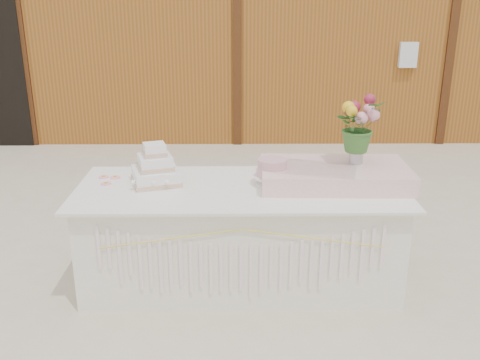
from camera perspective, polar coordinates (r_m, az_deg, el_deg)
ground at (r=4.23m, az=0.04°, el=-10.61°), size 80.00×80.00×0.00m
barn at (r=9.67m, az=-0.43°, el=16.66°), size 12.60×4.60×3.30m
cake_table at (r=4.05m, az=0.04°, el=-5.88°), size 2.40×1.00×0.77m
wedding_cake at (r=4.00m, az=-8.99°, el=1.08°), size 0.42×0.42×0.30m
pink_cake_stand at (r=3.92m, az=3.45°, el=1.00°), size 0.28×0.28×0.20m
satin_runner at (r=4.02m, az=10.04°, el=0.58°), size 1.10×0.66×0.14m
flower_vase at (r=4.07m, az=12.29°, el=2.72°), size 0.10×0.10×0.14m
bouquet at (r=4.01m, az=12.55°, el=6.32°), size 0.45×0.44×0.38m
loose_flowers at (r=4.11m, az=-14.45°, el=-0.19°), size 0.16×0.38×0.02m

